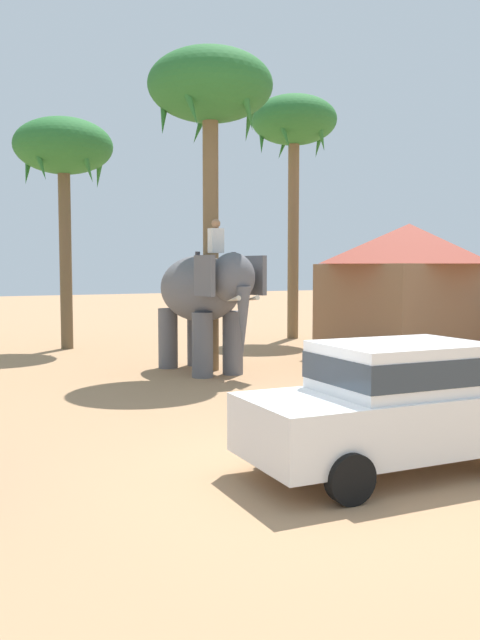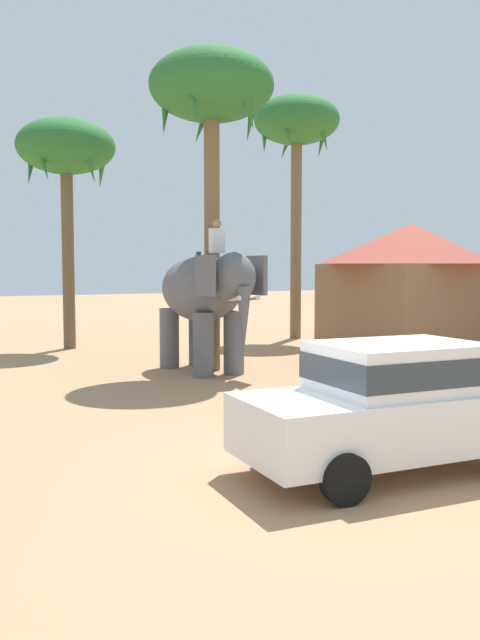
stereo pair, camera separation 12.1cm
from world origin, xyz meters
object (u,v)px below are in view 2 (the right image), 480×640
object	(u,v)px
elephant_with_mahout	(205,295)
palm_tree_far_back	(212,95)
palm_tree_left_of_road	(297,128)
roadside_hut	(410,287)
palm_tree_leaning_seaward	(66,152)
car_sedan_foreground	(395,401)

from	to	relation	value
elephant_with_mahout	palm_tree_far_back	distance (m)	5.10
palm_tree_left_of_road	roadside_hut	distance (m)	8.46
palm_tree_leaning_seaward	roadside_hut	xyz separation A→B (m)	(8.34, -7.17, -4.32)
elephant_with_mahout	palm_tree_far_back	world-z (taller)	palm_tree_far_back
elephant_with_mahout	roadside_hut	size ratio (longest dim) A/B	0.74
roadside_hut	palm_tree_leaning_seaward	bearing A→B (deg)	139.30
car_sedan_foreground	palm_tree_leaning_seaward	distance (m)	16.53
palm_tree_far_back	palm_tree_left_of_road	bearing A→B (deg)	41.25
car_sedan_foreground	palm_tree_left_of_road	world-z (taller)	palm_tree_left_of_road
elephant_with_mahout	roadside_hut	xyz separation A→B (m)	(6.65, -0.38, 0.13)
elephant_with_mahout	palm_tree_leaning_seaward	size ratio (longest dim) A/B	0.52
car_sedan_foreground	elephant_with_mahout	bearing A→B (deg)	79.99
elephant_with_mahout	roadside_hut	distance (m)	6.66
palm_tree_leaning_seaward	palm_tree_left_of_road	bearing A→B (deg)	-6.64
palm_tree_left_of_road	palm_tree_far_back	xyz separation A→B (m)	(-6.39, -5.60, -0.81)
car_sedan_foreground	palm_tree_far_back	xyz separation A→B (m)	(1.86, 9.00, 6.15)
elephant_with_mahout	palm_tree_far_back	bearing A→B (deg)	34.54
palm_tree_left_of_road	palm_tree_far_back	bearing A→B (deg)	-138.75
elephant_with_mahout	palm_tree_left_of_road	distance (m)	10.65
car_sedan_foreground	palm_tree_left_of_road	distance (m)	18.16
palm_tree_far_back	palm_tree_leaning_seaward	distance (m)	6.91
elephant_with_mahout	palm_tree_left_of_road	size ratio (longest dim) A/B	0.43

